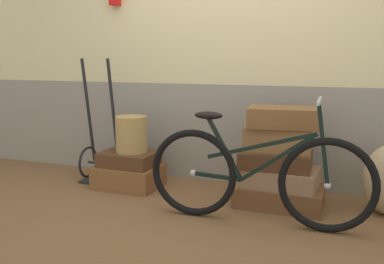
% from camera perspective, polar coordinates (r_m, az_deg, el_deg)
% --- Properties ---
extents(ground, '(9.70, 5.20, 0.06)m').
position_cam_1_polar(ground, '(3.53, 2.20, -10.79)').
color(ground, brown).
extents(station_building, '(7.70, 0.74, 2.82)m').
position_cam_1_polar(station_building, '(4.11, 6.24, 12.62)').
color(station_building, gray).
rests_on(station_building, ground).
extents(suitcase_0, '(0.60, 0.46, 0.21)m').
position_cam_1_polar(suitcase_0, '(4.07, -8.71, -6.04)').
color(suitcase_0, brown).
rests_on(suitcase_0, ground).
extents(suitcase_1, '(0.53, 0.40, 0.13)m').
position_cam_1_polar(suitcase_1, '(4.03, -8.68, -3.67)').
color(suitcase_1, '#4C2D19').
rests_on(suitcase_1, suitcase_0).
extents(suitcase_2, '(0.72, 0.49, 0.17)m').
position_cam_1_polar(suitcase_2, '(3.63, 11.93, -8.49)').
color(suitcase_2, brown).
rests_on(suitcase_2, ground).
extents(suitcase_3, '(0.70, 0.49, 0.15)m').
position_cam_1_polar(suitcase_3, '(3.59, 11.62, -5.97)').
color(suitcase_3, '#937051').
rests_on(suitcase_3, suitcase_2).
extents(suitcase_4, '(0.59, 0.41, 0.14)m').
position_cam_1_polar(suitcase_4, '(3.55, 11.47, -3.72)').
color(suitcase_4, '#4C2D19').
rests_on(suitcase_4, suitcase_3).
extents(suitcase_5, '(0.56, 0.35, 0.21)m').
position_cam_1_polar(suitcase_5, '(3.55, 11.76, -0.87)').
color(suitcase_5, olive).
rests_on(suitcase_5, suitcase_4).
extents(suitcase_6, '(0.60, 0.42, 0.16)m').
position_cam_1_polar(suitcase_6, '(3.50, 12.44, 2.02)').
color(suitcase_6, brown).
rests_on(suitcase_6, suitcase_5).
extents(wicker_basket, '(0.30, 0.30, 0.34)m').
position_cam_1_polar(wicker_basket, '(3.98, -8.35, -0.30)').
color(wicker_basket, '#A8844C').
rests_on(wicker_basket, suitcase_1).
extents(luggage_trolley, '(0.38, 0.38, 1.23)m').
position_cam_1_polar(luggage_trolley, '(4.32, -12.34, -2.91)').
color(luggage_trolley, black).
rests_on(luggage_trolley, ground).
extents(bicycle, '(1.69, 0.46, 0.95)m').
position_cam_1_polar(bicycle, '(3.12, 8.86, -6.04)').
color(bicycle, black).
rests_on(bicycle, ground).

